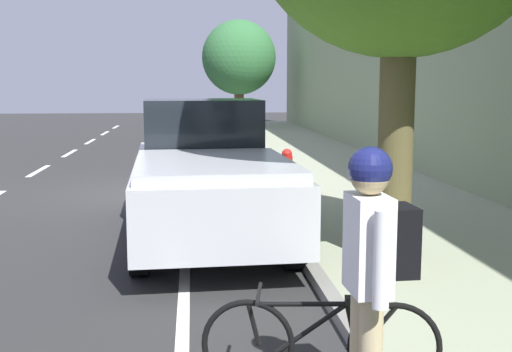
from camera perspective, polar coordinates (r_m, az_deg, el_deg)
name	(u,v)px	position (r m, az deg, el deg)	size (l,w,h in m)	color
ground	(157,193)	(13.18, -8.77, -1.46)	(72.65, 72.65, 0.00)	#2B2B2B
sidewalk	(354,186)	(13.57, 8.70, -0.92)	(3.83, 45.41, 0.12)	#9AA186
curb_edge	(259,188)	(13.22, 0.30, -1.07)	(0.16, 45.41, 0.12)	gray
lane_stripe_bike_edge	(188,192)	(13.16, -6.08, -1.41)	(0.12, 45.41, 0.01)	white
building_facade	(461,20)	(14.16, 17.75, 13.05)	(0.50, 45.41, 6.96)	gray
parked_pickup_silver_second	(206,175)	(9.16, -4.43, 0.09)	(2.22, 5.39, 1.95)	#B7BABF
parked_sedan_tan_mid	(201,123)	(23.86, -4.87, 4.71)	(1.94, 4.45, 1.52)	tan
bicycle_at_curb	(322,343)	(4.74, 5.85, -14.53)	(1.70, 0.46, 0.73)	black
cyclist_with_backpack	(372,256)	(4.13, 10.29, -7.00)	(0.43, 0.62, 1.81)	#C6B284
street_tree_far_end	(239,58)	(31.83, -1.52, 10.44)	(3.60, 3.60, 5.15)	brown
fire_hydrant	(287,170)	(12.29, 2.75, 0.51)	(0.22, 0.22, 0.84)	red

